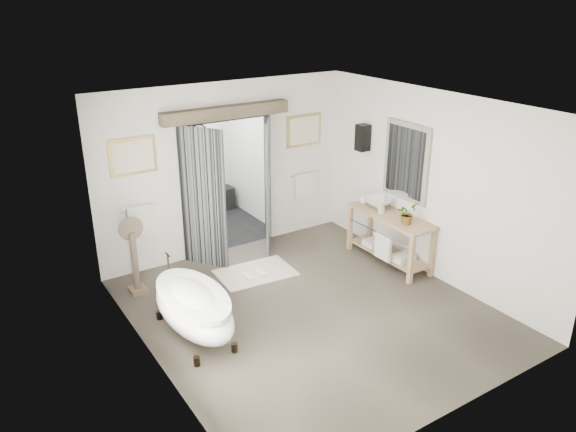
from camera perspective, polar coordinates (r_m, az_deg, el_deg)
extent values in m
plane|color=brown|center=(8.07, 2.35, -9.62)|extent=(5.00, 5.00, 0.00)
cube|color=silver|center=(5.77, 17.14, -7.83)|extent=(4.50, 0.02, 2.90)
cube|color=silver|center=(6.48, -13.99, -4.06)|extent=(0.02, 5.00, 2.90)
cube|color=silver|center=(8.84, 14.54, 2.94)|extent=(0.02, 5.00, 2.90)
cube|color=silver|center=(8.90, -15.07, 3.04)|extent=(1.45, 0.02, 2.90)
cube|color=silver|center=(10.18, 1.40, 6.14)|extent=(1.45, 0.02, 2.90)
cube|color=silver|center=(9.17, -6.60, 11.62)|extent=(1.60, 0.02, 0.60)
cube|color=silver|center=(7.00, 2.72, 11.05)|extent=(4.50, 5.00, 0.02)
cube|color=silver|center=(6.03, -11.51, -6.94)|extent=(0.02, 2.20, 2.70)
cube|color=gray|center=(9.12, 11.95, 5.42)|extent=(0.05, 0.95, 1.25)
cube|color=silver|center=(9.10, 11.81, 5.39)|extent=(0.01, 0.80, 1.10)
cube|color=black|center=(9.70, 7.61, 7.90)|extent=(0.20, 0.20, 0.45)
sphere|color=#FFCC8C|center=(9.70, 7.61, 7.90)|extent=(0.10, 0.10, 0.10)
cube|color=black|center=(10.79, -8.40, -1.31)|extent=(2.20, 2.00, 0.01)
cube|color=silver|center=(10.08, -9.19, 11.84)|extent=(2.20, 2.00, 0.02)
cube|color=white|center=(11.26, -10.91, 6.23)|extent=(2.20, 0.02, 2.50)
cube|color=white|center=(10.00, -14.51, 3.93)|extent=(0.02, 2.00, 2.50)
cube|color=white|center=(10.84, -3.47, 5.99)|extent=(0.02, 2.00, 2.50)
cube|color=black|center=(11.41, -10.20, 1.08)|extent=(2.00, 0.35, 0.45)
cylinder|color=silver|center=(11.00, -12.92, 7.60)|extent=(0.40, 0.03, 0.40)
cylinder|color=silver|center=(11.29, -9.09, 8.24)|extent=(0.40, 0.03, 0.40)
cube|color=black|center=(9.23, -10.65, 2.11)|extent=(0.07, 0.10, 2.30)
cube|color=black|center=(9.90, -2.09, 3.85)|extent=(0.07, 0.10, 2.30)
cube|color=black|center=(9.23, -6.52, 9.79)|extent=(1.67, 0.10, 0.07)
cube|color=black|center=(9.00, -8.61, 1.73)|extent=(0.48, 0.68, 2.30)
cube|color=black|center=(9.52, -2.04, 3.10)|extent=(0.48, 0.68, 2.30)
cube|color=brown|center=(9.12, -6.26, 10.42)|extent=(2.20, 0.20, 0.20)
cube|color=tan|center=(8.74, -15.49, 5.88)|extent=(0.72, 0.03, 0.57)
cube|color=white|center=(8.73, -15.46, 5.86)|extent=(0.62, 0.01, 0.47)
cube|color=tan|center=(10.06, 1.61, 8.71)|extent=(0.72, 0.03, 0.57)
cube|color=white|center=(10.05, 1.66, 8.70)|extent=(0.62, 0.01, 0.47)
cylinder|color=silver|center=(8.95, -14.90, 0.91)|extent=(0.60, 0.02, 0.02)
cube|color=beige|center=(9.01, -14.72, -0.44)|extent=(0.42, 0.08, 0.48)
cylinder|color=silver|center=(10.25, 1.69, 4.31)|extent=(0.60, 0.02, 0.02)
cube|color=beige|center=(10.30, 1.74, 3.12)|extent=(0.42, 0.08, 0.48)
cylinder|color=black|center=(7.08, -9.27, -14.36)|extent=(0.08, 0.08, 0.12)
cylinder|color=black|center=(7.25, -5.46, -13.17)|extent=(0.08, 0.08, 0.12)
cylinder|color=black|center=(8.05, -12.94, -9.79)|extent=(0.08, 0.08, 0.12)
cylinder|color=black|center=(8.20, -9.54, -8.86)|extent=(0.08, 0.08, 0.12)
ellipsoid|color=white|center=(7.45, -9.58, -9.22)|extent=(0.78, 1.75, 0.56)
cylinder|color=black|center=(7.95, -12.09, -4.52)|extent=(0.03, 0.03, 0.23)
cube|color=tan|center=(8.77, 12.40, -4.25)|extent=(0.07, 0.07, 0.85)
cube|color=tan|center=(9.08, 14.48, -3.52)|extent=(0.07, 0.07, 0.85)
cube|color=tan|center=(9.76, 6.33, -1.10)|extent=(0.07, 0.07, 0.85)
cube|color=tan|center=(10.04, 8.37, -0.53)|extent=(0.07, 0.07, 0.85)
cube|color=tan|center=(9.24, 10.42, 0.00)|extent=(0.55, 1.60, 0.05)
cube|color=tan|center=(9.50, 10.14, -3.73)|extent=(0.45, 1.50, 0.03)
cylinder|color=silver|center=(9.15, 9.08, -1.65)|extent=(0.02, 1.40, 0.02)
cube|color=beige|center=(9.13, 9.63, -3.12)|extent=(0.06, 0.34, 0.42)
cube|color=beige|center=(9.25, 11.63, -4.14)|extent=(0.35, 0.25, 0.10)
cube|color=beige|center=(9.71, 8.78, -2.64)|extent=(0.35, 0.25, 0.10)
cube|color=brown|center=(8.78, -14.99, -7.29)|extent=(0.24, 0.24, 0.09)
cylinder|color=brown|center=(8.56, -15.31, -4.41)|extent=(0.10, 0.10, 0.91)
cylinder|color=silver|center=(8.37, -15.70, -1.20)|extent=(0.32, 0.02, 0.32)
cylinder|color=brown|center=(8.35, -15.67, -1.23)|extent=(0.36, 0.02, 0.36)
cube|color=beige|center=(9.07, -3.31, -5.76)|extent=(1.26, 0.89, 0.01)
cube|color=silver|center=(8.88, -4.10, -6.20)|extent=(0.11, 0.26, 0.05)
cube|color=silver|center=(8.98, -2.80, -5.84)|extent=(0.11, 0.26, 0.05)
imported|color=white|center=(9.47, 9.15, 1.32)|extent=(0.55, 0.55, 0.16)
imported|color=gray|center=(8.87, 12.00, 0.28)|extent=(0.35, 0.33, 0.33)
imported|color=gray|center=(9.21, 9.47, 0.74)|extent=(0.09, 0.09, 0.17)
imported|color=gray|center=(9.63, 7.68, 1.83)|extent=(0.19, 0.19, 0.19)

